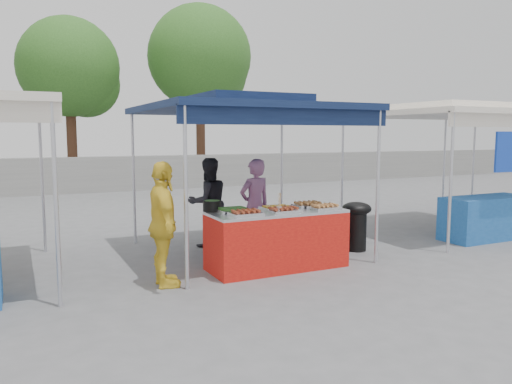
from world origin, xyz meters
name	(u,v)px	position (x,y,z in m)	size (l,w,h in m)	color
ground_plane	(274,266)	(0.00, 0.00, 0.00)	(80.00, 80.00, 0.00)	slate
back_wall	(125,174)	(0.00, 11.00, 0.60)	(40.00, 0.25, 1.20)	gray
main_canopy	(246,108)	(0.00, 0.97, 2.37)	(3.20, 3.20, 2.57)	silver
neighbor_stall_right	(465,152)	(4.50, 0.57, 1.60)	(3.20, 3.20, 2.57)	silver
tree_1	(73,72)	(-1.31, 13.18, 4.22)	(3.63, 3.59, 6.17)	#46291B
tree_2	(203,62)	(3.63, 13.03, 4.86)	(4.13, 4.13, 7.10)	#46291B
vendor_table	(277,239)	(0.00, -0.10, 0.43)	(2.00, 0.80, 0.85)	red
food_tray_fl	(246,214)	(-0.61, -0.34, 0.88)	(0.42, 0.30, 0.07)	silver
food_tray_fm	(284,211)	(-0.02, -0.34, 0.88)	(0.42, 0.30, 0.07)	silver
food_tray_fr	(324,208)	(0.66, -0.34, 0.88)	(0.42, 0.30, 0.07)	silver
food_tray_bl	(233,210)	(-0.65, 0.00, 0.88)	(0.42, 0.30, 0.07)	silver
food_tray_bm	(276,208)	(0.02, -0.02, 0.88)	(0.42, 0.30, 0.07)	silver
food_tray_br	(308,205)	(0.58, 0.00, 0.88)	(0.42, 0.30, 0.07)	silver
cooking_pot	(212,206)	(-0.86, 0.28, 0.93)	(0.26, 0.26, 0.15)	black
skewer_cup	(279,210)	(-0.10, -0.36, 0.90)	(0.08, 0.08, 0.10)	silver
wok_burner	(356,222)	(1.73, 0.30, 0.49)	(0.49, 0.49, 0.83)	black
crate_left	(244,251)	(-0.26, 0.49, 0.15)	(0.52, 0.36, 0.31)	#153DB0
crate_right	(279,248)	(0.32, 0.42, 0.15)	(0.50, 0.35, 0.30)	#153DB0
crate_stacked	(279,230)	(0.32, 0.42, 0.44)	(0.47, 0.33, 0.28)	#153DB0
vendor_woman	(255,206)	(0.13, 0.91, 0.78)	(0.57, 0.37, 1.56)	#955E8A
helper_man	(208,202)	(-0.40, 1.68, 0.77)	(0.75, 0.59, 1.55)	black
customer_person	(163,225)	(-1.73, -0.25, 0.81)	(0.95, 0.39, 1.62)	yellow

